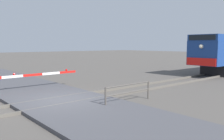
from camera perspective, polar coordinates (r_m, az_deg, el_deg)
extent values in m
plane|color=#514C47|center=(12.10, -11.84, -7.60)|extent=(160.00, 160.00, 0.00)
cube|color=#59544C|center=(12.71, -13.41, -6.63)|extent=(0.08, 80.00, 0.15)
cube|color=#59544C|center=(11.48, -10.12, -7.93)|extent=(0.08, 80.00, 0.15)
cube|color=#47474C|center=(12.09, -11.85, -7.25)|extent=(36.00, 4.54, 0.15)
cube|color=black|center=(24.69, 24.52, 0.17)|extent=(2.36, 3.20, 1.05)
cube|color=navy|center=(22.86, 22.78, 7.13)|extent=(2.72, 3.36, 0.54)
cube|color=black|center=(21.35, 20.69, 7.32)|extent=(2.36, 0.06, 0.43)
cube|color=red|center=(21.38, 20.47, 1.86)|extent=(2.64, 0.08, 0.64)
sphere|color=#F2EACC|center=(21.32, 20.59, 5.32)|extent=(0.36, 0.36, 0.36)
cube|color=white|center=(14.90, -22.75, -1.48)|extent=(0.10, 1.20, 0.14)
cube|color=red|center=(15.30, -18.47, -1.13)|extent=(0.10, 1.20, 0.14)
cube|color=white|center=(15.79, -14.42, -0.79)|extent=(0.10, 1.20, 0.14)
cube|color=red|center=(16.34, -10.63, -0.47)|extent=(0.10, 1.20, 0.14)
sphere|color=red|center=(14.91, -22.41, -0.91)|extent=(0.14, 0.14, 0.14)
sphere|color=red|center=(16.29, -10.88, 0.00)|extent=(0.14, 0.14, 0.14)
cylinder|color=#4C4742|center=(10.71, -1.56, -6.65)|extent=(0.08, 0.08, 0.95)
cylinder|color=#4C4742|center=(12.68, 8.68, -4.71)|extent=(0.08, 0.08, 0.95)
cylinder|color=#4C4742|center=(11.57, 4.02, -3.51)|extent=(0.06, 2.89, 0.06)
cylinder|color=#4C4742|center=(11.64, 4.00, -5.39)|extent=(0.06, 2.89, 0.06)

